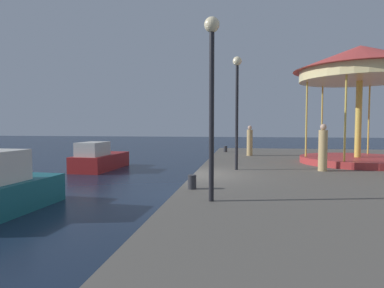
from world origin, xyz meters
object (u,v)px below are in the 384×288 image
(lamp_post_near_edge, at_px, (212,76))
(lamp_post_mid_promenade, at_px, (237,93))
(bollard_center, at_px, (192,182))
(motorboat_red, at_px, (99,159))
(person_mid_promenade, at_px, (250,142))
(carousel, at_px, (360,75))
(bollard_south, at_px, (225,149))
(person_far_corner, at_px, (323,149))

(lamp_post_near_edge, height_order, lamp_post_mid_promenade, lamp_post_mid_promenade)
(bollard_center, bearing_deg, motorboat_red, 127.52)
(motorboat_red, bearing_deg, lamp_post_mid_promenade, -30.56)
(lamp_post_mid_promenade, bearing_deg, person_mid_promenade, 84.09)
(carousel, height_order, bollard_center, carousel)
(carousel, distance_m, bollard_south, 9.43)
(lamp_post_near_edge, bearing_deg, person_mid_promenade, 84.53)
(bollard_center, bearing_deg, lamp_post_mid_promenade, 74.47)
(person_far_corner, bearing_deg, lamp_post_mid_promenade, -177.04)
(carousel, distance_m, person_mid_promenade, 6.75)
(person_mid_promenade, bearing_deg, carousel, -33.53)
(lamp_post_mid_promenade, bearing_deg, carousel, 28.71)
(lamp_post_near_edge, height_order, person_far_corner, lamp_post_near_edge)
(carousel, height_order, lamp_post_near_edge, carousel)
(motorboat_red, xyz_separation_m, lamp_post_near_edge, (7.54, -10.34, 3.12))
(bollard_south, distance_m, bollard_center, 12.91)
(bollard_south, xyz_separation_m, person_far_corner, (4.25, -8.53, 0.67))
(lamp_post_near_edge, height_order, person_mid_promenade, lamp_post_near_edge)
(motorboat_red, relative_size, carousel, 0.75)
(lamp_post_near_edge, bearing_deg, bollard_south, 91.63)
(carousel, bearing_deg, person_far_corner, -127.62)
(lamp_post_mid_promenade, xyz_separation_m, person_mid_promenade, (0.65, 6.32, -2.24))
(lamp_post_near_edge, height_order, bollard_south, lamp_post_near_edge)
(lamp_post_mid_promenade, relative_size, bollard_south, 11.31)
(bollard_south, bearing_deg, person_far_corner, -63.52)
(motorboat_red, height_order, lamp_post_near_edge, lamp_post_near_edge)
(lamp_post_near_edge, relative_size, person_far_corner, 2.32)
(lamp_post_mid_promenade, relative_size, person_far_corner, 2.44)
(carousel, xyz_separation_m, person_mid_promenade, (-4.92, 3.26, -3.27))
(carousel, bearing_deg, bollard_south, 138.87)
(carousel, relative_size, bollard_center, 14.91)
(motorboat_red, xyz_separation_m, bollard_center, (6.87, -8.94, 0.38))
(bollard_south, height_order, person_mid_promenade, person_mid_promenade)
(bollard_center, relative_size, person_mid_promenade, 0.22)
(motorboat_red, distance_m, lamp_post_near_edge, 13.18)
(carousel, height_order, lamp_post_mid_promenade, carousel)
(lamp_post_mid_promenade, relative_size, person_mid_promenade, 2.54)
(lamp_post_mid_promenade, bearing_deg, person_far_corner, 2.96)
(carousel, bearing_deg, motorboat_red, 172.93)
(lamp_post_near_edge, bearing_deg, lamp_post_mid_promenade, 85.03)
(person_mid_promenade, bearing_deg, bollard_south, 122.95)
(lamp_post_near_edge, xyz_separation_m, bollard_south, (-0.41, 14.31, -2.74))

